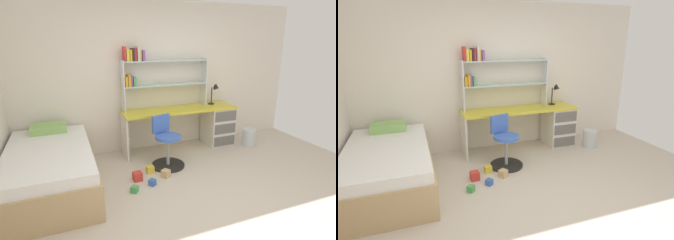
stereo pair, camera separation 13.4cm
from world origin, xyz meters
The scene contains 13 objects.
ground_plane centered at (0.00, 0.00, -0.01)m, with size 5.68×5.44×0.02m, color beige.
room_shell centered at (-1.16, 1.15, 1.28)m, with size 5.68×5.44×2.56m.
desk centered at (0.95, 1.93, 0.43)m, with size 2.07×0.54×0.75m.
bookshelf_hutch centered at (-0.07, 2.08, 1.41)m, with size 1.53×0.22×1.07m.
desk_lamp centered at (1.14, 2.00, 1.00)m, with size 0.20×0.17×0.38m.
swivel_chair centered at (-0.10, 1.35, 0.32)m, with size 0.52×0.52×0.80m.
bed_platform centered at (-1.77, 1.26, 0.29)m, with size 1.09×1.91×0.70m.
waste_bin centered at (1.64, 1.56, 0.16)m, with size 0.25×0.25×0.32m, color silver.
toy_block_red_0 centered at (-0.66, 1.06, 0.06)m, with size 0.12×0.12×0.12m, color red.
toy_block_green_1 centered at (-0.78, 0.77, 0.04)m, with size 0.09×0.09×0.09m, color #479E51.
toy_block_natural_2 centered at (-0.25, 1.00, 0.05)m, with size 0.11×0.11×0.11m, color tan.
toy_block_blue_3 centered at (-0.51, 0.85, 0.04)m, with size 0.08×0.08×0.08m, color #3860B7.
toy_block_yellow_4 centered at (-0.42, 1.21, 0.05)m, with size 0.11×0.11×0.11m, color gold.
Camera 2 is at (-1.40, -2.33, 1.91)m, focal length 28.78 mm.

